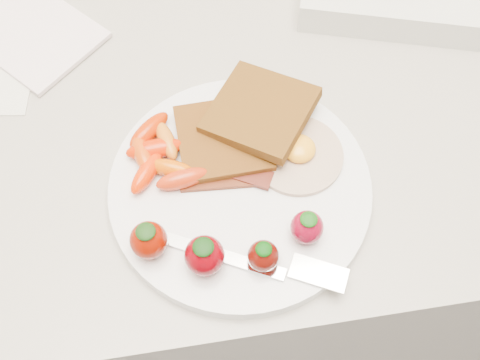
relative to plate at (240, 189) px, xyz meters
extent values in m
cube|color=gray|center=(0.00, 0.15, -0.46)|extent=(2.00, 0.60, 0.90)
cylinder|color=white|center=(0.00, 0.00, 0.00)|extent=(0.27, 0.27, 0.02)
cube|color=#4A2412|center=(-0.01, 0.05, 0.02)|extent=(0.10, 0.10, 0.01)
cube|color=#46270E|center=(0.03, 0.07, 0.03)|extent=(0.14, 0.14, 0.02)
cylinder|color=beige|center=(0.06, 0.02, 0.01)|extent=(0.11, 0.11, 0.01)
ellipsoid|color=#FBA41F|center=(0.07, 0.03, 0.02)|extent=(0.04, 0.04, 0.02)
cube|color=#471B0E|center=(-0.02, 0.01, 0.01)|extent=(0.08, 0.03, 0.00)
cube|color=black|center=(0.00, 0.02, 0.01)|extent=(0.08, 0.06, 0.00)
cube|color=black|center=(-0.01, 0.03, 0.02)|extent=(0.08, 0.03, 0.00)
ellipsoid|color=red|center=(-0.08, 0.05, 0.02)|extent=(0.06, 0.02, 0.02)
ellipsoid|color=#D05200|center=(-0.07, 0.02, 0.02)|extent=(0.05, 0.03, 0.02)
ellipsoid|color=red|center=(-0.09, 0.02, 0.02)|extent=(0.05, 0.05, 0.02)
ellipsoid|color=#CE6918|center=(-0.07, 0.06, 0.02)|extent=(0.03, 0.05, 0.02)
ellipsoid|color=#BB2600|center=(-0.09, 0.07, 0.02)|extent=(0.05, 0.05, 0.02)
ellipsoid|color=#B82B0B|center=(-0.06, 0.01, 0.02)|extent=(0.06, 0.03, 0.02)
ellipsoid|color=#CB4109|center=(-0.09, 0.05, 0.02)|extent=(0.03, 0.05, 0.02)
ellipsoid|color=#740D00|center=(-0.10, -0.06, 0.03)|extent=(0.04, 0.04, 0.04)
ellipsoid|color=black|center=(-0.10, -0.06, 0.05)|extent=(0.02, 0.02, 0.01)
ellipsoid|color=#660007|center=(-0.05, -0.08, 0.03)|extent=(0.04, 0.04, 0.04)
ellipsoid|color=black|center=(-0.05, -0.08, 0.05)|extent=(0.02, 0.02, 0.01)
ellipsoid|color=#470803|center=(0.01, -0.09, 0.03)|extent=(0.03, 0.03, 0.03)
ellipsoid|color=#073B07|center=(0.01, -0.09, 0.04)|extent=(0.02, 0.02, 0.01)
ellipsoid|color=maroon|center=(0.05, -0.06, 0.03)|extent=(0.03, 0.03, 0.04)
ellipsoid|color=#114A0D|center=(0.05, -0.06, 0.05)|extent=(0.02, 0.02, 0.01)
cube|color=silver|center=(-0.03, -0.07, 0.01)|extent=(0.12, 0.07, 0.00)
cube|color=silver|center=(0.06, -0.11, 0.01)|extent=(0.06, 0.05, 0.00)
cube|color=silver|center=(-0.22, 0.26, 0.00)|extent=(0.20, 0.21, 0.01)
camera|label=1|loc=(-0.04, -0.28, 0.55)|focal=45.00mm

